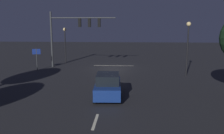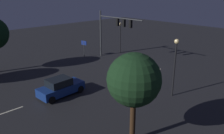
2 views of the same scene
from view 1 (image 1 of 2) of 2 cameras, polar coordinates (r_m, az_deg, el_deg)
The scene contains 10 objects.
ground_plane at distance 28.95m, azimuth 0.21°, elevation -0.26°, with size 80.00×80.00×0.00m, color #232326.
traffic_signal_assembly at distance 29.63m, azimuth -8.74°, elevation 8.96°, with size 7.80×0.47×6.61m.
lane_dash_far at distance 25.04m, azimuth -0.34°, elevation -1.91°, with size 2.20×0.16×0.01m, color beige.
lane_dash_mid at distance 19.23m, azimuth -1.58°, elevation -5.67°, with size 2.20×0.16×0.01m, color beige.
lane_dash_near at distance 13.59m, azimuth -3.93°, elevation -12.58°, with size 2.20×0.16×0.01m, color beige.
stop_bar at distance 30.64m, azimuth 0.40°, elevation 0.33°, with size 5.00×0.16×0.01m, color beige.
car_approaching at distance 17.72m, azimuth -0.96°, elevation -4.39°, with size 2.07×4.44×1.70m.
street_lamp_left_kerb at distance 25.28m, azimuth 17.31°, elevation 6.30°, with size 0.44×0.44×5.39m.
street_lamp_right_kerb at distance 33.40m, azimuth -10.92°, elevation 6.65°, with size 0.44×0.44×4.66m.
route_sign at distance 28.72m, azimuth -17.20°, elevation 2.79°, with size 0.88×0.30×2.47m.
Camera 1 is at (-1.70, 28.42, 5.26)m, focal length 39.18 mm.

